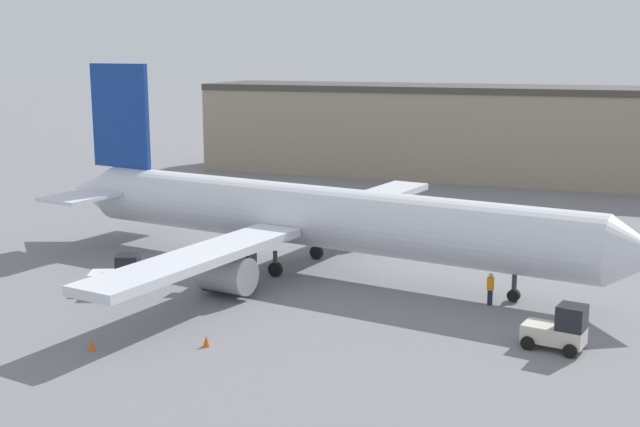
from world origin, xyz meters
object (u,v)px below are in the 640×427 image
belt_loader_truck (232,270)px  safety_cone_far (92,345)px  ground_crew_worker (490,288)px  safety_cone_near (206,341)px  baggage_tug (560,329)px  airplane (306,215)px  pushback_tug (119,274)px

belt_loader_truck → safety_cone_far: (-1.59, -11.32, -0.89)m
ground_crew_worker → safety_cone_near: (-11.58, -11.29, -0.69)m
safety_cone_far → ground_crew_worker: bearing=39.8°
baggage_tug → safety_cone_near: size_ratio=5.54×
baggage_tug → safety_cone_far: bearing=-148.1°
belt_loader_truck → safety_cone_near: size_ratio=5.92×
airplane → ground_crew_worker: size_ratio=23.44×
baggage_tug → safety_cone_near: 16.68m
ground_crew_worker → pushback_tug: size_ratio=0.55×
airplane → pushback_tug: airplane is taller
baggage_tug → pushback_tug: baggage_tug is taller
ground_crew_worker → airplane: bearing=39.8°
airplane → safety_cone_near: size_ratio=77.35×
airplane → safety_cone_far: size_ratio=77.35×
ground_crew_worker → belt_loader_truck: 14.96m
belt_loader_truck → safety_cone_near: bearing=-73.8°
baggage_tug → safety_cone_near: baggage_tug is taller
ground_crew_worker → belt_loader_truck: bearing=64.1°
ground_crew_worker → pushback_tug: bearing=68.5°
ground_crew_worker → safety_cone_near: bearing=99.5°
pushback_tug → safety_cone_far: (4.50, -8.71, -0.70)m
pushback_tug → safety_cone_far: bearing=-86.3°
belt_loader_truck → pushback_tug: size_ratio=0.99×
pushback_tug → safety_cone_near: (9.29, -6.37, -0.70)m
airplane → ground_crew_worker: 13.09m
airplane → pushback_tug: bearing=-126.0°
pushback_tug → safety_cone_far: size_ratio=5.98×
airplane → pushback_tug: size_ratio=12.93×
ground_crew_worker → safety_cone_far: (-16.37, -13.63, -0.69)m
pushback_tug → safety_cone_near: 11.28m
airplane → pushback_tug: 12.16m
airplane → safety_cone_far: airplane is taller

